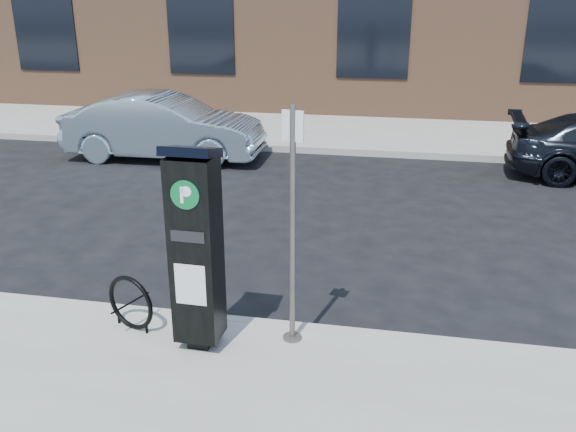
% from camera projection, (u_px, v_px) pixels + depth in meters
% --- Properties ---
extents(ground, '(120.00, 120.00, 0.00)m').
position_uv_depth(ground, '(293.00, 336.00, 6.64)').
color(ground, black).
rests_on(ground, ground).
extents(sidewalk_far, '(60.00, 12.00, 0.15)m').
position_uv_depth(sidewalk_far, '(374.00, 108.00, 19.51)').
color(sidewalk_far, gray).
rests_on(sidewalk_far, ground).
extents(curb_near, '(60.00, 0.12, 0.16)m').
position_uv_depth(curb_near, '(292.00, 330.00, 6.59)').
color(curb_near, '#9E9B93').
rests_on(curb_near, ground).
extents(curb_far, '(60.00, 0.12, 0.16)m').
position_uv_depth(curb_far, '(357.00, 152.00, 14.00)').
color(curb_far, '#9E9B93').
rests_on(curb_far, ground).
extents(parking_kiosk, '(0.49, 0.44, 2.10)m').
position_uv_depth(parking_kiosk, '(196.00, 247.00, 5.83)').
color(parking_kiosk, black).
rests_on(parking_kiosk, sidewalk_near).
extents(sign_pole, '(0.21, 0.19, 2.41)m').
position_uv_depth(sign_pole, '(293.00, 231.00, 5.89)').
color(sign_pole, '#5D5852').
rests_on(sign_pole, sidewalk_near).
extents(bike_rack, '(0.59, 0.25, 0.61)m').
position_uv_depth(bike_rack, '(131.00, 303.00, 6.40)').
color(bike_rack, black).
rests_on(bike_rack, sidewalk_near).
extents(car_silver, '(4.41, 1.65, 1.44)m').
position_uv_depth(car_silver, '(164.00, 127.00, 13.52)').
color(car_silver, '#8BA1B1').
rests_on(car_silver, ground).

